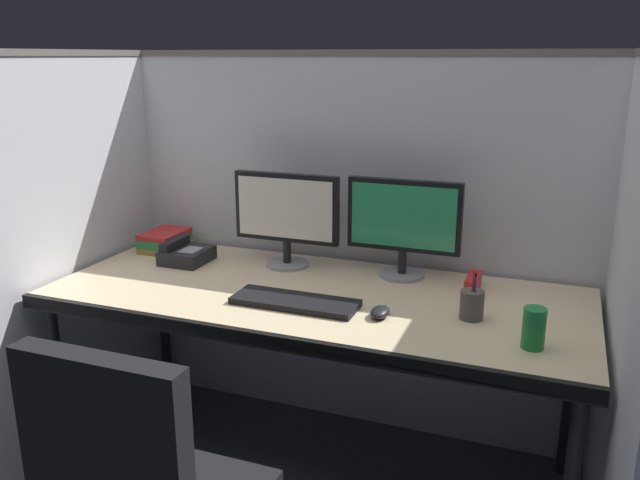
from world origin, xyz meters
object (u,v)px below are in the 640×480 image
Objects in this scene: book_stack at (165,241)px; desk_phone at (186,254)px; monitor_right at (404,222)px; desk at (314,306)px; monitor_left at (286,213)px; keyboard_main at (295,302)px; computer_mouse at (380,312)px; soda_can at (534,328)px; red_stapler at (473,283)px; pen_cup at (472,304)px.

book_stack is 0.22m from desk_phone.
monitor_right reaches higher than desk_phone.
monitor_left is (-0.21, 0.25, 0.27)m from desk.
computer_mouse reaches higher than keyboard_main.
soda_can is (1.55, -0.46, 0.02)m from book_stack.
desk is 0.42m from monitor_left.
keyboard_main is at bearing -122.80° from monitor_right.
red_stapler is at bearing 3.65° from desk_phone.
book_stack is 1.80× the size of soda_can.
desk is at bearing -18.89° from book_stack.
pen_cup is 1.38× the size of soda_can.
book_stack is at bearing 152.95° from keyboard_main.
book_stack is at bearing -179.23° from monitor_right.
monitor_right reaches higher than desk.
pen_cup is at bearing 9.02° from keyboard_main.
pen_cup reaches higher than soda_can.
computer_mouse is 1.15m from book_stack.
book_stack reaches higher than red_stapler.
monitor_right is 1.06m from book_stack.
keyboard_main is 0.77m from soda_can.
red_stapler is at bearing 23.31° from desk.
desk is 12.67× the size of red_stapler.
desk is 19.79× the size of computer_mouse.
soda_can is at bearing -16.63° from book_stack.
book_stack is (-0.80, 0.27, 0.09)m from desk.
computer_mouse is at bearing -24.16° from desk.
soda_can is at bearing -38.36° from pen_cup.
monitor_right is 4.48× the size of computer_mouse.
red_stapler is (0.28, -0.06, -0.19)m from monitor_right.
monitor_right is at bearing 4.45° from monitor_left.
monitor_left reaches higher than desk_phone.
desk is 0.31m from computer_mouse.
monitor_left is 1.96× the size of book_stack.
red_stapler is (0.74, -0.03, -0.19)m from monitor_left.
monitor_right is at bearing 0.77° from book_stack.
book_stack is at bearing 163.37° from soda_can.
desk_phone reaches higher than computer_mouse.
desk_phone is at bearing -171.12° from monitor_right.
desk is 10.00× the size of desk_phone.
desk_phone reaches higher than keyboard_main.
desk is 0.46m from monitor_right.
desk_phone reaches higher than red_stapler.
monitor_right is 2.55× the size of pen_cup.
desk_phone is at bearing 166.00° from soda_can.
desk_phone is 1.41m from soda_can.
monitor_right is (0.46, 0.04, 0.00)m from monitor_left.
soda_can is (0.23, -0.41, 0.03)m from red_stapler.
monitor_right is at bearing 133.62° from pen_cup.
pen_cup reaches higher than desk_phone.
monitor_right is 0.90m from desk_phone.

